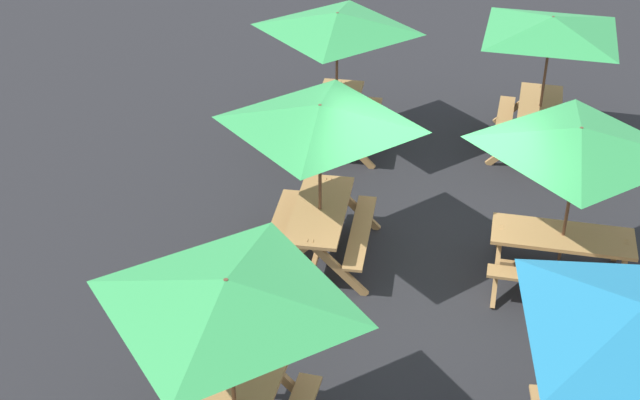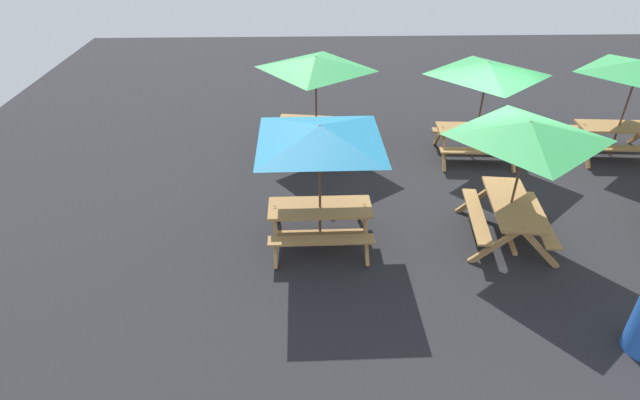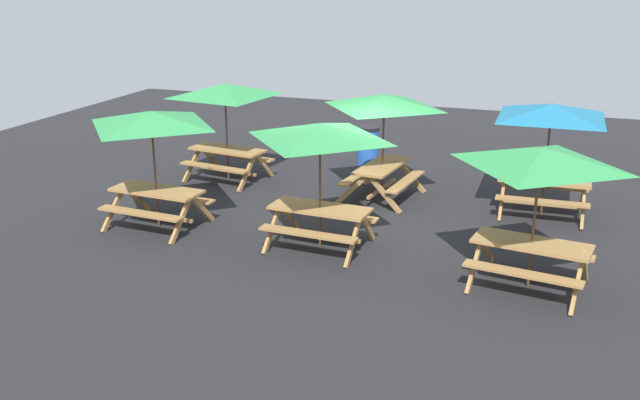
# 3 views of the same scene
# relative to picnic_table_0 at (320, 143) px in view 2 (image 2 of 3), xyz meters

# --- Properties ---
(ground_plane) EXTENTS (25.40, 25.40, 0.00)m
(ground_plane) POSITION_rel_picnic_table_0_xyz_m (3.53, 1.79, -1.99)
(ground_plane) COLOR #232326
(ground_plane) RESTS_ON ground
(picnic_table_0) EXTENTS (2.83, 2.83, 2.34)m
(picnic_table_0) POSITION_rel_picnic_table_0_xyz_m (0.00, 0.00, 0.00)
(picnic_table_0) COLOR #A87A44
(picnic_table_0) RESTS_ON ground
(picnic_table_1) EXTENTS (2.14, 2.14, 2.34)m
(picnic_table_1) POSITION_rel_picnic_table_0_xyz_m (7.05, 3.25, 0.00)
(picnic_table_1) COLOR #A87A44
(picnic_table_1) RESTS_ON ground
(picnic_table_2) EXTENTS (2.12, 2.12, 2.34)m
(picnic_table_2) POSITION_rel_picnic_table_0_xyz_m (3.71, 3.20, 0.00)
(picnic_table_2) COLOR #A87A44
(picnic_table_2) RESTS_ON ground
(picnic_table_3) EXTENTS (2.23, 2.23, 2.34)m
(picnic_table_3) POSITION_rel_picnic_table_0_xyz_m (3.38, 0.05, 0.00)
(picnic_table_3) COLOR #A87A44
(picnic_table_3) RESTS_ON ground
(picnic_table_4) EXTENTS (2.27, 2.27, 2.34)m
(picnic_table_4) POSITION_rel_picnic_table_0_xyz_m (0.01, 3.70, 0.00)
(picnic_table_4) COLOR #A87A44
(picnic_table_4) RESTS_ON ground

